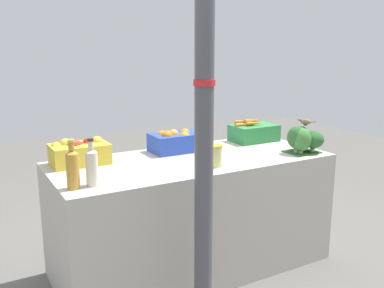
% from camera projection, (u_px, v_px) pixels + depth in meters
% --- Properties ---
extents(ground_plane, '(10.00, 10.00, 0.00)m').
position_uv_depth(ground_plane, '(192.00, 265.00, 3.05)').
color(ground_plane, '#605E59').
extents(market_table, '(1.87, 0.80, 0.79)m').
position_uv_depth(market_table, '(192.00, 213.00, 2.96)').
color(market_table, '#B7B2A8').
rests_on(market_table, ground_plane).
extents(support_pole, '(0.11, 0.11, 2.46)m').
position_uv_depth(support_pole, '(204.00, 106.00, 2.10)').
color(support_pole, '#4C4C51').
rests_on(support_pole, ground_plane).
extents(apple_crate, '(0.36, 0.23, 0.17)m').
position_uv_depth(apple_crate, '(79.00, 152.00, 2.73)').
color(apple_crate, gold).
rests_on(apple_crate, market_table).
extents(orange_crate, '(0.36, 0.23, 0.17)m').
position_uv_depth(orange_crate, '(176.00, 141.00, 3.05)').
color(orange_crate, '#2847B7').
rests_on(orange_crate, market_table).
extents(carrot_crate, '(0.36, 0.23, 0.17)m').
position_uv_depth(carrot_crate, '(254.00, 132.00, 3.39)').
color(carrot_crate, '#2D8442').
rests_on(carrot_crate, market_table).
extents(broccoli_pile, '(0.26, 0.23, 0.20)m').
position_uv_depth(broccoli_pile, '(303.00, 139.00, 3.01)').
color(broccoli_pile, '#2D602D').
rests_on(broccoli_pile, market_table).
extents(juice_bottle_amber, '(0.07, 0.07, 0.27)m').
position_uv_depth(juice_bottle_amber, '(73.00, 168.00, 2.24)').
color(juice_bottle_amber, gold).
rests_on(juice_bottle_amber, market_table).
extents(juice_bottle_cloudy, '(0.07, 0.07, 0.26)m').
position_uv_depth(juice_bottle_cloudy, '(92.00, 166.00, 2.29)').
color(juice_bottle_cloudy, beige).
rests_on(juice_bottle_cloudy, market_table).
extents(pickle_jar, '(0.10, 0.10, 0.14)m').
position_uv_depth(pickle_jar, '(214.00, 155.00, 2.67)').
color(pickle_jar, '#D1CC75').
rests_on(pickle_jar, market_table).
extents(sparrow_bird, '(0.07, 0.13, 0.05)m').
position_uv_depth(sparrow_bird, '(305.00, 122.00, 2.98)').
color(sparrow_bird, '#4C3D2D').
rests_on(sparrow_bird, broccoli_pile).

